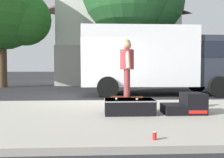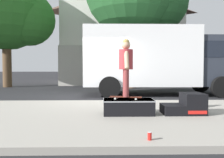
{
  "view_description": "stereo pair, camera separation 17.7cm",
  "coord_description": "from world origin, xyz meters",
  "px_view_note": "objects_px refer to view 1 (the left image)",
  "views": [
    {
      "loc": [
        0.15,
        -8.92,
        1.26
      ],
      "look_at": [
        0.48,
        -2.04,
        0.94
      ],
      "focal_mm": 38.84,
      "sensor_mm": 36.0,
      "label": 1
    },
    {
      "loc": [
        0.32,
        -8.93,
        1.26
      ],
      "look_at": [
        0.48,
        -2.04,
        0.94
      ],
      "focal_mm": 38.84,
      "sensor_mm": 36.0,
      "label": 2
    }
  ],
  "objects_px": {
    "skate_box": "(129,106)",
    "street_tree_neighbour": "(6,11)",
    "kicker_ramp": "(187,105)",
    "box_truck": "(158,58)",
    "skater_kid": "(127,63)",
    "soda_can": "(155,136)",
    "skateboard": "(127,97)"
  },
  "relations": [
    {
      "from": "kicker_ramp",
      "to": "skater_kid",
      "type": "xyz_separation_m",
      "value": [
        -1.5,
        -0.0,
        1.04
      ]
    },
    {
      "from": "skater_kid",
      "to": "soda_can",
      "type": "height_order",
      "value": "skater_kid"
    },
    {
      "from": "street_tree_neighbour",
      "to": "skater_kid",
      "type": "bearing_deg",
      "value": -56.54
    },
    {
      "from": "skate_box",
      "to": "skater_kid",
      "type": "xyz_separation_m",
      "value": [
        -0.06,
        -0.01,
        1.06
      ]
    },
    {
      "from": "skateboard",
      "to": "skate_box",
      "type": "bearing_deg",
      "value": 4.89
    },
    {
      "from": "kicker_ramp",
      "to": "skateboard",
      "type": "bearing_deg",
      "value": -179.81
    },
    {
      "from": "skate_box",
      "to": "box_truck",
      "type": "bearing_deg",
      "value": 69.43
    },
    {
      "from": "skate_box",
      "to": "street_tree_neighbour",
      "type": "bearing_deg",
      "value": 123.73
    },
    {
      "from": "skate_box",
      "to": "kicker_ramp",
      "type": "bearing_deg",
      "value": -0.02
    },
    {
      "from": "skater_kid",
      "to": "skateboard",
      "type": "bearing_deg",
      "value": 180.0
    },
    {
      "from": "skater_kid",
      "to": "soda_can",
      "type": "relative_size",
      "value": 11.11
    },
    {
      "from": "skateboard",
      "to": "skater_kid",
      "type": "xyz_separation_m",
      "value": [
        0.0,
        0.0,
        0.84
      ]
    },
    {
      "from": "skater_kid",
      "to": "skate_box",
      "type": "bearing_deg",
      "value": 4.89
    },
    {
      "from": "soda_can",
      "to": "kicker_ramp",
      "type": "bearing_deg",
      "value": 58.88
    },
    {
      "from": "skate_box",
      "to": "box_truck",
      "type": "relative_size",
      "value": 0.18
    },
    {
      "from": "skate_box",
      "to": "kicker_ramp",
      "type": "height_order",
      "value": "kicker_ramp"
    },
    {
      "from": "skateboard",
      "to": "soda_can",
      "type": "distance_m",
      "value": 2.18
    },
    {
      "from": "box_truck",
      "to": "street_tree_neighbour",
      "type": "distance_m",
      "value": 10.38
    },
    {
      "from": "kicker_ramp",
      "to": "box_truck",
      "type": "relative_size",
      "value": 0.15
    },
    {
      "from": "skater_kid",
      "to": "box_truck",
      "type": "xyz_separation_m",
      "value": [
        2.03,
        5.24,
        0.33
      ]
    },
    {
      "from": "skater_kid",
      "to": "kicker_ramp",
      "type": "bearing_deg",
      "value": 0.19
    },
    {
      "from": "soda_can",
      "to": "box_truck",
      "type": "xyz_separation_m",
      "value": [
        1.82,
        7.39,
        1.52
      ]
    },
    {
      "from": "skateboard",
      "to": "box_truck",
      "type": "relative_size",
      "value": 0.12
    },
    {
      "from": "kicker_ramp",
      "to": "street_tree_neighbour",
      "type": "bearing_deg",
      "value": 129.05
    },
    {
      "from": "soda_can",
      "to": "skate_box",
      "type": "bearing_deg",
      "value": 93.77
    },
    {
      "from": "skate_box",
      "to": "box_truck",
      "type": "height_order",
      "value": "box_truck"
    },
    {
      "from": "skateboard",
      "to": "street_tree_neighbour",
      "type": "distance_m",
      "value": 12.77
    },
    {
      "from": "skate_box",
      "to": "street_tree_neighbour",
      "type": "xyz_separation_m",
      "value": [
        -6.69,
        10.02,
        4.55
      ]
    },
    {
      "from": "skate_box",
      "to": "kicker_ramp",
      "type": "distance_m",
      "value": 1.44
    },
    {
      "from": "skate_box",
      "to": "box_truck",
      "type": "distance_m",
      "value": 5.77
    },
    {
      "from": "skate_box",
      "to": "street_tree_neighbour",
      "type": "distance_m",
      "value": 12.88
    },
    {
      "from": "skate_box",
      "to": "skateboard",
      "type": "xyz_separation_m",
      "value": [
        -0.06,
        -0.01,
        0.22
      ]
    }
  ]
}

